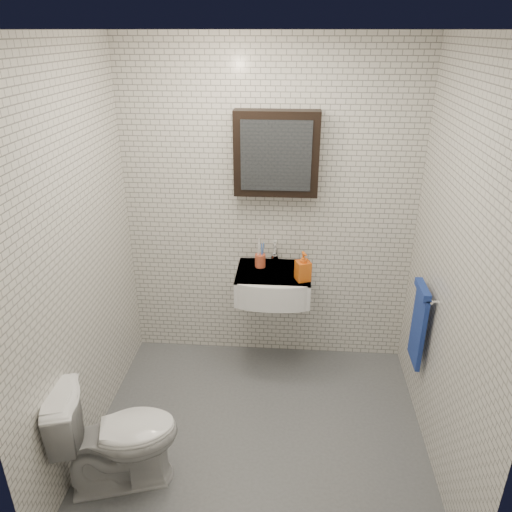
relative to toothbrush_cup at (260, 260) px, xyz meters
The scene contains 9 objects.
ground 1.24m from the toothbrush_cup, 86.24° to the right, with size 2.20×2.00×0.01m, color #515459.
room_shell 1.02m from the toothbrush_cup, 86.24° to the right, with size 2.22×2.02×2.51m.
washbasin 0.22m from the toothbrush_cup, 47.80° to the right, with size 0.55×0.50×0.20m.
faucet 0.13m from the toothbrush_cup, 36.95° to the left, with size 0.06×0.20×0.15m.
mirror_cabinet 0.81m from the toothbrush_cup, 35.62° to the left, with size 0.60×0.15×0.60m.
towel_rail 1.22m from the toothbrush_cup, 24.47° to the right, with size 0.09×0.30×0.58m.
toothbrush_cup is the anchor object (origin of this frame).
soap_bottle 0.38m from the toothbrush_cup, 31.84° to the right, with size 0.10×0.10×0.22m, color orange.
toilet 1.59m from the toothbrush_cup, 119.89° to the right, with size 0.40×0.69×0.71m, color white.
Camera 1 is at (0.18, -2.57, 2.50)m, focal length 35.00 mm.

